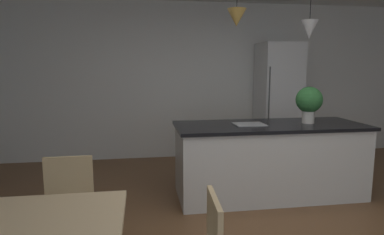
% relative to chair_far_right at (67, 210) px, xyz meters
% --- Properties ---
extents(wall_back_kitchen, '(10.00, 0.12, 2.70)m').
position_rel_chair_far_right_xyz_m(wall_back_kitchen, '(1.63, 3.25, 0.88)').
color(wall_back_kitchen, silver).
rests_on(wall_back_kitchen, ground_plane).
extents(chair_far_right, '(0.40, 0.40, 0.87)m').
position_rel_chair_far_right_xyz_m(chair_far_right, '(0.00, 0.00, 0.00)').
color(chair_far_right, tan).
rests_on(chair_far_right, ground_plane).
extents(kitchen_island, '(2.30, 0.89, 0.91)m').
position_rel_chair_far_right_xyz_m(kitchen_island, '(2.14, 1.20, -0.01)').
color(kitchen_island, silver).
rests_on(kitchen_island, ground_plane).
extents(refrigerator, '(0.68, 0.67, 2.00)m').
position_rel_chair_far_right_xyz_m(refrigerator, '(2.94, 2.85, 0.53)').
color(refrigerator, silver).
rests_on(refrigerator, ground_plane).
extents(pendant_over_island_main, '(0.22, 0.22, 0.65)m').
position_rel_chair_far_right_xyz_m(pendant_over_island_main, '(1.69, 1.20, 1.67)').
color(pendant_over_island_main, black).
extents(pendant_over_island_aux, '(0.20, 0.20, 0.78)m').
position_rel_chair_far_right_xyz_m(pendant_over_island_aux, '(2.59, 1.20, 1.55)').
color(pendant_over_island_aux, black).
extents(potted_plant_on_island, '(0.32, 0.32, 0.45)m').
position_rel_chair_far_right_xyz_m(potted_plant_on_island, '(2.63, 1.20, 0.70)').
color(potted_plant_on_island, beige).
rests_on(potted_plant_on_island, kitchen_island).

